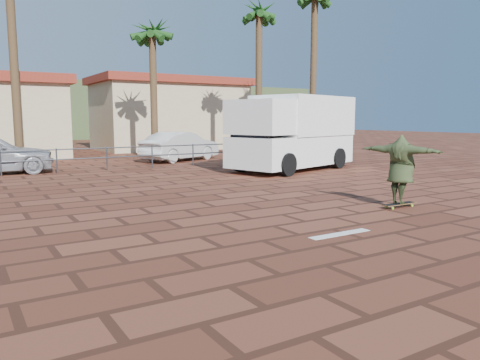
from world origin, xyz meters
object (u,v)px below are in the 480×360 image
Objects in this scene: longboard at (399,204)px; skateboarder at (401,169)px; campervan at (293,131)px; car_white at (180,146)px.

skateboarder is at bearing 0.84° from longboard.
car_white is (-2.34, 6.42, -0.89)m from campervan.
skateboarder reaches higher than longboard.
skateboarder is at bearing 153.43° from car_white.
longboard is at bearing 78.48° from skateboarder.
skateboarder reaches higher than car_white.
longboard is 0.49× the size of skateboarder.
campervan is at bearing 69.93° from longboard.
campervan is at bearing -32.44° from skateboarder.
car_white is (0.70, 14.57, 0.66)m from longboard.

